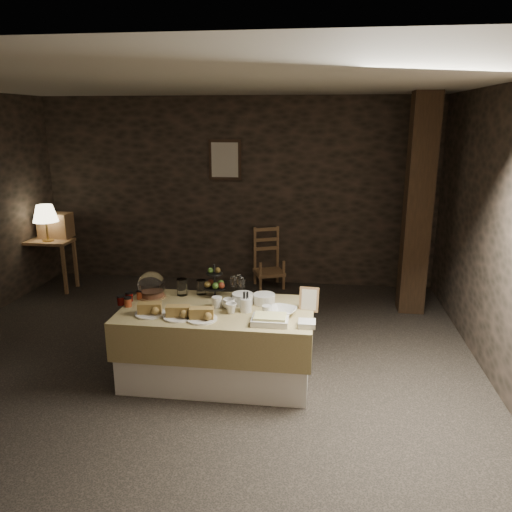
# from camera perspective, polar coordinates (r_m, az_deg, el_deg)

# --- Properties ---
(ground_plane) EXTENTS (5.50, 5.00, 0.01)m
(ground_plane) POSITION_cam_1_polar(r_m,az_deg,el_deg) (5.09, -6.86, -11.53)
(ground_plane) COLOR black
(ground_plane) RESTS_ON ground
(room_shell) EXTENTS (5.52, 5.02, 2.60)m
(room_shell) POSITION_cam_1_polar(r_m,az_deg,el_deg) (4.60, -7.48, 6.09)
(room_shell) COLOR black
(room_shell) RESTS_ON ground
(buffet_table) EXTENTS (1.70, 0.90, 0.67)m
(buffet_table) POSITION_cam_1_polar(r_m,az_deg,el_deg) (4.56, -4.41, -9.37)
(buffet_table) COLOR silver
(buffet_table) RESTS_ON ground_plane
(console_table) EXTENTS (0.66, 0.38, 0.70)m
(console_table) POSITION_cam_1_polar(r_m,az_deg,el_deg) (7.37, -22.70, 0.71)
(console_table) COLOR brown
(console_table) RESTS_ON ground_plane
(table_lamp) EXTENTS (0.33, 0.33, 0.49)m
(table_lamp) POSITION_cam_1_polar(r_m,az_deg,el_deg) (7.21, -22.96, 4.45)
(table_lamp) COLOR #BE9743
(table_lamp) RESTS_ON console_table
(wine_rack) EXTENTS (0.42, 0.26, 0.34)m
(wine_rack) POSITION_cam_1_polar(r_m,az_deg,el_deg) (7.44, -21.93, 3.28)
(wine_rack) COLOR brown
(wine_rack) RESTS_ON console_table
(chair) EXTENTS (0.50, 0.49, 0.65)m
(chair) POSITION_cam_1_polar(r_m,az_deg,el_deg) (7.03, 1.56, -0.51)
(chair) COLOR brown
(chair) RESTS_ON ground_plane
(timber_column) EXTENTS (0.30, 0.30, 2.60)m
(timber_column) POSITION_cam_1_polar(r_m,az_deg,el_deg) (6.20, 18.02, 5.42)
(timber_column) COLOR black
(timber_column) RESTS_ON ground_plane
(framed_picture) EXTENTS (0.45, 0.04, 0.55)m
(framed_picture) POSITION_cam_1_polar(r_m,az_deg,el_deg) (7.00, -3.56, 10.92)
(framed_picture) COLOR #322116
(framed_picture) RESTS_ON room_shell
(plate_stack_a) EXTENTS (0.19, 0.19, 0.10)m
(plate_stack_a) POSITION_cam_1_polar(r_m,az_deg,el_deg) (4.53, -1.54, -4.90)
(plate_stack_a) COLOR silver
(plate_stack_a) RESTS_ON buffet_table
(plate_stack_b) EXTENTS (0.20, 0.20, 0.08)m
(plate_stack_b) POSITION_cam_1_polar(r_m,az_deg,el_deg) (4.55, 0.94, -4.90)
(plate_stack_b) COLOR silver
(plate_stack_b) RESTS_ON buffet_table
(cutlery_holder) EXTENTS (0.10, 0.10, 0.12)m
(cutlery_holder) POSITION_cam_1_polar(r_m,az_deg,el_deg) (4.36, -1.18, -5.62)
(cutlery_holder) COLOR silver
(cutlery_holder) RESTS_ON buffet_table
(cup_a) EXTENTS (0.12, 0.12, 0.09)m
(cup_a) POSITION_cam_1_polar(r_m,az_deg,el_deg) (4.44, -3.14, -5.45)
(cup_a) COLOR silver
(cup_a) RESTS_ON buffet_table
(cup_b) EXTENTS (0.13, 0.13, 0.09)m
(cup_b) POSITION_cam_1_polar(r_m,az_deg,el_deg) (4.33, -2.87, -5.97)
(cup_b) COLOR silver
(cup_b) RESTS_ON buffet_table
(mug_c) EXTENTS (0.09, 0.09, 0.09)m
(mug_c) POSITION_cam_1_polar(r_m,az_deg,el_deg) (4.47, -4.49, -5.27)
(mug_c) COLOR silver
(mug_c) RESTS_ON buffet_table
(mug_d) EXTENTS (0.08, 0.08, 0.09)m
(mug_d) POSITION_cam_1_polar(r_m,az_deg,el_deg) (4.27, 1.26, -6.27)
(mug_d) COLOR silver
(mug_d) RESTS_ON buffet_table
(bowl) EXTENTS (0.30, 0.30, 0.06)m
(bowl) POSITION_cam_1_polar(r_m,az_deg,el_deg) (4.30, 2.97, -6.35)
(bowl) COLOR silver
(bowl) RESTS_ON buffet_table
(cake_dome) EXTENTS (0.26, 0.26, 0.26)m
(cake_dome) POSITION_cam_1_polar(r_m,az_deg,el_deg) (4.78, -11.84, -3.44)
(cake_dome) COLOR brown
(cake_dome) RESTS_ON buffet_table
(fruit_stand) EXTENTS (0.22, 0.22, 0.31)m
(fruit_stand) POSITION_cam_1_polar(r_m,az_deg,el_deg) (4.73, -4.72, -3.15)
(fruit_stand) COLOR black
(fruit_stand) RESTS_ON buffet_table
(bread_platter_left) EXTENTS (0.26, 0.26, 0.11)m
(bread_platter_left) POSITION_cam_1_polar(r_m,az_deg,el_deg) (4.40, -12.04, -6.06)
(bread_platter_left) COLOR silver
(bread_platter_left) RESTS_ON buffet_table
(bread_platter_center) EXTENTS (0.26, 0.26, 0.11)m
(bread_platter_center) POSITION_cam_1_polar(r_m,az_deg,el_deg) (4.29, -8.89, -6.46)
(bread_platter_center) COLOR silver
(bread_platter_center) RESTS_ON buffet_table
(bread_platter_right) EXTENTS (0.26, 0.26, 0.11)m
(bread_platter_right) POSITION_cam_1_polar(r_m,az_deg,el_deg) (4.22, -6.23, -6.74)
(bread_platter_right) COLOR silver
(bread_platter_right) RESTS_ON buffet_table
(jam_jars) EXTENTS (0.18, 0.26, 0.07)m
(jam_jars) POSITION_cam_1_polar(r_m,az_deg,el_deg) (4.71, -14.25, -4.78)
(jam_jars) COLOR #570A08
(jam_jars) RESTS_ON buffet_table
(tart_dish) EXTENTS (0.30, 0.22, 0.07)m
(tart_dish) POSITION_cam_1_polar(r_m,az_deg,el_deg) (4.13, 1.62, -7.27)
(tart_dish) COLOR silver
(tart_dish) RESTS_ON buffet_table
(square_dish) EXTENTS (0.14, 0.14, 0.04)m
(square_dish) POSITION_cam_1_polar(r_m,az_deg,el_deg) (4.09, 5.83, -7.70)
(square_dish) COLOR silver
(square_dish) RESTS_ON buffet_table
(menu_frame) EXTENTS (0.18, 0.08, 0.22)m
(menu_frame) POSITION_cam_1_polar(r_m,az_deg,el_deg) (4.42, 6.07, -4.96)
(menu_frame) COLOR brown
(menu_frame) RESTS_ON buffet_table
(storage_jar_a) EXTENTS (0.10, 0.10, 0.16)m
(storage_jar_a) POSITION_cam_1_polar(r_m,az_deg,el_deg) (4.80, -8.46, -3.53)
(storage_jar_a) COLOR white
(storage_jar_a) RESTS_ON buffet_table
(storage_jar_b) EXTENTS (0.09, 0.09, 0.14)m
(storage_jar_b) POSITION_cam_1_polar(r_m,az_deg,el_deg) (4.80, -6.29, -3.55)
(storage_jar_b) COLOR white
(storage_jar_b) RESTS_ON buffet_table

